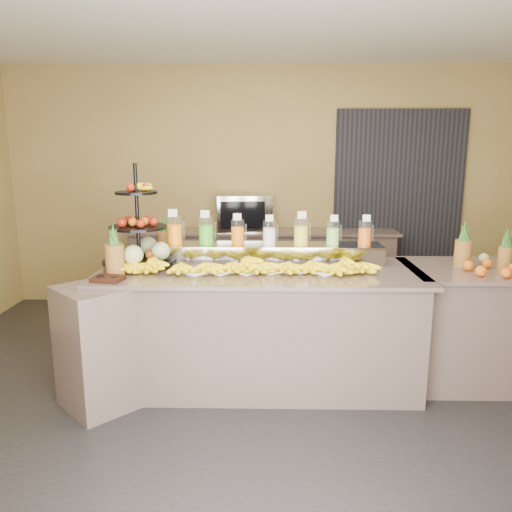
{
  "coord_description": "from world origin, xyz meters",
  "views": [
    {
      "loc": [
        0.05,
        -3.46,
        1.84
      ],
      "look_at": [
        -0.03,
        0.3,
        1.04
      ],
      "focal_mm": 35.0,
      "sensor_mm": 36.0,
      "label": 1
    }
  ],
  "objects_px": {
    "banana_heap": "(246,264)",
    "right_fruit_pile": "(486,262)",
    "fruit_stand": "(143,241)",
    "oven_warmer": "(244,213)",
    "pitcher_tray": "(269,253)",
    "condiment_caddy": "(108,279)"
  },
  "relations": [
    {
      "from": "condiment_caddy",
      "to": "right_fruit_pile",
      "type": "distance_m",
      "value": 2.84
    },
    {
      "from": "banana_heap",
      "to": "condiment_caddy",
      "type": "relative_size",
      "value": 9.81
    },
    {
      "from": "condiment_caddy",
      "to": "oven_warmer",
      "type": "distance_m",
      "value": 2.47
    },
    {
      "from": "fruit_stand",
      "to": "pitcher_tray",
      "type": "bearing_deg",
      "value": 6.15
    },
    {
      "from": "right_fruit_pile",
      "to": "banana_heap",
      "type": "bearing_deg",
      "value": -176.98
    },
    {
      "from": "fruit_stand",
      "to": "condiment_caddy",
      "type": "height_order",
      "value": "fruit_stand"
    },
    {
      "from": "banana_heap",
      "to": "fruit_stand",
      "type": "bearing_deg",
      "value": 167.71
    },
    {
      "from": "pitcher_tray",
      "to": "oven_warmer",
      "type": "bearing_deg",
      "value": 99.74
    },
    {
      "from": "banana_heap",
      "to": "right_fruit_pile",
      "type": "height_order",
      "value": "right_fruit_pile"
    },
    {
      "from": "fruit_stand",
      "to": "oven_warmer",
      "type": "bearing_deg",
      "value": 64.92
    },
    {
      "from": "condiment_caddy",
      "to": "fruit_stand",
      "type": "bearing_deg",
      "value": 71.91
    },
    {
      "from": "condiment_caddy",
      "to": "banana_heap",
      "type": "bearing_deg",
      "value": 15.93
    },
    {
      "from": "pitcher_tray",
      "to": "condiment_caddy",
      "type": "bearing_deg",
      "value": -151.05
    },
    {
      "from": "banana_heap",
      "to": "condiment_caddy",
      "type": "bearing_deg",
      "value": -164.07
    },
    {
      "from": "pitcher_tray",
      "to": "banana_heap",
      "type": "relative_size",
      "value": 0.9
    },
    {
      "from": "right_fruit_pile",
      "to": "fruit_stand",
      "type": "bearing_deg",
      "value": 178.24
    },
    {
      "from": "condiment_caddy",
      "to": "right_fruit_pile",
      "type": "relative_size",
      "value": 0.52
    },
    {
      "from": "banana_heap",
      "to": "pitcher_tray",
      "type": "bearing_deg",
      "value": 63.68
    },
    {
      "from": "banana_heap",
      "to": "right_fruit_pile",
      "type": "xyz_separation_m",
      "value": [
        1.84,
        0.1,
        0.0
      ]
    },
    {
      "from": "banana_heap",
      "to": "condiment_caddy",
      "type": "distance_m",
      "value": 1.01
    },
    {
      "from": "pitcher_tray",
      "to": "fruit_stand",
      "type": "xyz_separation_m",
      "value": [
        -1.0,
        -0.18,
        0.13
      ]
    },
    {
      "from": "fruit_stand",
      "to": "oven_warmer",
      "type": "xyz_separation_m",
      "value": [
        0.71,
        1.85,
        -0.0
      ]
    }
  ]
}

